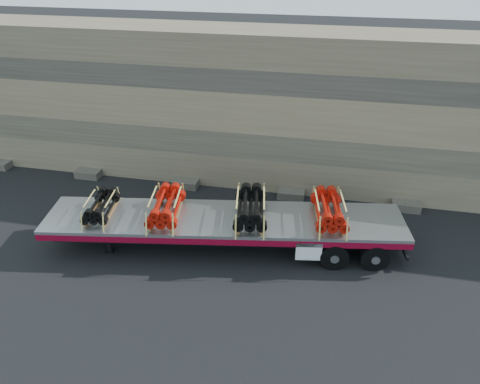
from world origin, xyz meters
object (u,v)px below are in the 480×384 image
object	(u,v)px
bundle_midfront	(166,207)
bundle_midrear	(251,208)
trailer	(224,232)
bundle_rear	(329,210)
bundle_front	(101,207)

from	to	relation	value
bundle_midfront	bundle_midrear	xyz separation A→B (m)	(3.08, 0.52, 0.02)
bundle_midfront	bundle_midrear	world-z (taller)	bundle_midrear
trailer	bundle_rear	world-z (taller)	bundle_rear
bundle_front	bundle_midfront	xyz separation A→B (m)	(2.39, 0.40, 0.07)
bundle_front	bundle_midfront	size ratio (longest dim) A/B	0.84
trailer	bundle_front	distance (m)	4.68
bundle_front	bundle_midfront	bearing A→B (deg)	0.00
bundle_front	bundle_midfront	world-z (taller)	bundle_midfront
trailer	bundle_rear	bearing A→B (deg)	0.00
bundle_front	bundle_rear	size ratio (longest dim) A/B	0.83
bundle_midrear	bundle_rear	world-z (taller)	bundle_midrear
trailer	bundle_rear	size ratio (longest dim) A/B	5.83
bundle_midfront	bundle_rear	world-z (taller)	bundle_rear
bundle_front	bundle_rear	bearing A→B (deg)	0.00
bundle_midrear	bundle_rear	bearing A→B (deg)	0.00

